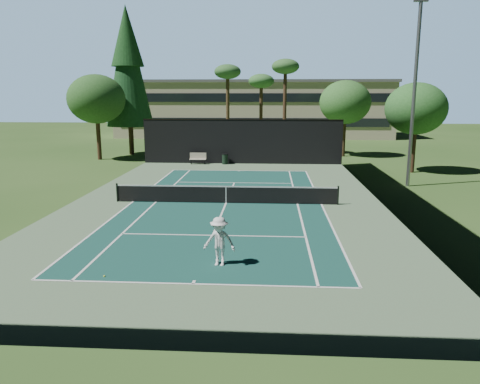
% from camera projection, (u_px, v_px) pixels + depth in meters
% --- Properties ---
extents(ground, '(160.00, 160.00, 0.00)m').
position_uv_depth(ground, '(226.00, 203.00, 27.06)').
color(ground, '#2E501E').
rests_on(ground, ground).
extents(apron_slab, '(18.00, 32.00, 0.01)m').
position_uv_depth(apron_slab, '(226.00, 203.00, 27.06)').
color(apron_slab, '#587854').
rests_on(apron_slab, ground).
extents(court_surface, '(10.97, 23.77, 0.01)m').
position_uv_depth(court_surface, '(226.00, 203.00, 27.06)').
color(court_surface, '#16473E').
rests_on(court_surface, ground).
extents(court_lines, '(11.07, 23.87, 0.01)m').
position_uv_depth(court_lines, '(226.00, 203.00, 27.06)').
color(court_lines, white).
rests_on(court_lines, ground).
extents(tennis_net, '(12.90, 0.10, 1.10)m').
position_uv_depth(tennis_net, '(226.00, 194.00, 26.95)').
color(tennis_net, black).
rests_on(tennis_net, ground).
extents(fence, '(18.04, 32.05, 4.03)m').
position_uv_depth(fence, '(226.00, 169.00, 26.72)').
color(fence, black).
rests_on(fence, ground).
extents(player, '(1.26, 0.83, 1.83)m').
position_uv_depth(player, '(219.00, 242.00, 17.01)').
color(player, white).
rests_on(player, ground).
extents(tennis_ball_a, '(0.07, 0.07, 0.07)m').
position_uv_depth(tennis_ball_a, '(104.00, 276.00, 16.06)').
color(tennis_ball_a, '#D2E935').
rests_on(tennis_ball_a, ground).
extents(tennis_ball_b, '(0.07, 0.07, 0.07)m').
position_uv_depth(tennis_ball_b, '(159.00, 195.00, 29.10)').
color(tennis_ball_b, '#BBD330').
rests_on(tennis_ball_b, ground).
extents(tennis_ball_c, '(0.07, 0.07, 0.07)m').
position_uv_depth(tennis_ball_c, '(219.00, 191.00, 30.39)').
color(tennis_ball_c, '#DEED36').
rests_on(tennis_ball_c, ground).
extents(tennis_ball_d, '(0.08, 0.08, 0.08)m').
position_uv_depth(tennis_ball_d, '(178.00, 193.00, 29.57)').
color(tennis_ball_d, yellow).
rests_on(tennis_ball_d, ground).
extents(park_bench, '(1.50, 0.45, 1.02)m').
position_uv_depth(park_bench, '(198.00, 158.00, 42.37)').
color(park_bench, beige).
rests_on(park_bench, ground).
extents(trash_bin, '(0.56, 0.56, 0.95)m').
position_uv_depth(trash_bin, '(225.00, 159.00, 42.29)').
color(trash_bin, black).
rests_on(trash_bin, ground).
extents(pine_tree, '(4.80, 4.80, 15.00)m').
position_uv_depth(pine_tree, '(128.00, 61.00, 47.36)').
color(pine_tree, '#4A311F').
rests_on(pine_tree, ground).
extents(palm_a, '(2.80, 2.80, 9.32)m').
position_uv_depth(palm_a, '(228.00, 75.00, 48.98)').
color(palm_a, '#4E3A21').
rests_on(palm_a, ground).
extents(palm_b, '(2.80, 2.80, 8.42)m').
position_uv_depth(palm_b, '(261.00, 84.00, 50.88)').
color(palm_b, '#48321F').
rests_on(palm_b, ground).
extents(palm_c, '(2.80, 2.80, 9.77)m').
position_uv_depth(palm_c, '(285.00, 70.00, 47.55)').
color(palm_c, '#472F1E').
rests_on(palm_c, ground).
extents(decid_tree_a, '(5.12, 5.12, 7.62)m').
position_uv_depth(decid_tree_a, '(345.00, 102.00, 46.85)').
color(decid_tree_a, '#422F1C').
rests_on(decid_tree_a, ground).
extents(decid_tree_b, '(4.80, 4.80, 7.14)m').
position_uv_depth(decid_tree_b, '(416.00, 109.00, 36.90)').
color(decid_tree_b, '#4A2F20').
rests_on(decid_tree_b, ground).
extents(decid_tree_c, '(5.44, 5.44, 8.09)m').
position_uv_depth(decid_tree_c, '(96.00, 99.00, 44.34)').
color(decid_tree_c, '#4E3321').
rests_on(decid_tree_c, ground).
extents(campus_building, '(40.50, 12.50, 8.30)m').
position_uv_depth(campus_building, '(254.00, 108.00, 71.14)').
color(campus_building, '#BCAE92').
rests_on(campus_building, ground).
extents(light_pole, '(0.90, 0.25, 12.22)m').
position_uv_depth(light_pole, '(414.00, 90.00, 30.88)').
color(light_pole, gray).
rests_on(light_pole, ground).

